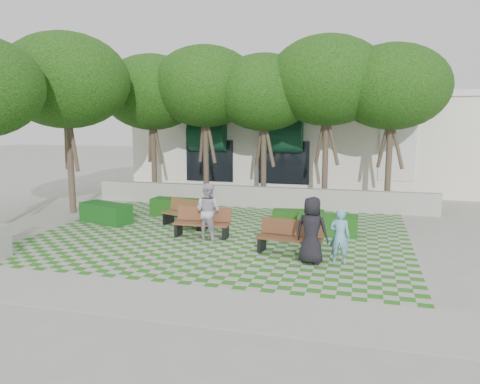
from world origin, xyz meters
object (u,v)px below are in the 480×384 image
(bench_west, at_px, (186,214))
(hedge_west, at_px, (106,213))
(hedge_midleft, at_px, (176,207))
(bench_mid, at_px, (202,223))
(hedge_east, at_px, (328,225))
(bench_east, at_px, (290,238))
(hedge_midright, at_px, (298,219))
(person_white, at_px, (208,211))
(person_dark, at_px, (312,230))
(person_blue, at_px, (340,236))

(bench_west, xyz_separation_m, hedge_west, (-3.13, -0.16, -0.10))
(hedge_midleft, bearing_deg, bench_mid, -53.75)
(bench_mid, relative_size, hedge_east, 0.94)
(bench_east, height_order, hedge_midright, bench_east)
(bench_east, distance_m, person_white, 3.01)
(bench_mid, relative_size, person_dark, 1.01)
(bench_east, bearing_deg, hedge_east, 78.20)
(hedge_west, distance_m, person_dark, 8.51)
(hedge_west, bearing_deg, person_white, -15.88)
(hedge_midright, height_order, hedge_midleft, hedge_midleft)
(hedge_east, distance_m, hedge_west, 8.12)
(bench_east, relative_size, bench_mid, 1.04)
(bench_east, relative_size, person_dark, 1.06)
(hedge_midleft, relative_size, person_white, 1.07)
(bench_mid, height_order, hedge_east, bench_mid)
(bench_mid, distance_m, person_blue, 4.81)
(hedge_east, bearing_deg, bench_mid, -161.91)
(bench_west, distance_m, person_blue, 6.29)
(bench_east, bearing_deg, hedge_midleft, 149.34)
(bench_west, distance_m, hedge_midleft, 2.01)
(bench_west, bearing_deg, bench_mid, -28.73)
(person_blue, distance_m, person_dark, 0.76)
(hedge_east, bearing_deg, bench_west, -179.47)
(person_blue, bearing_deg, bench_east, -19.86)
(bench_mid, height_order, hedge_west, bench_mid)
(hedge_east, height_order, person_dark, person_dark)
(hedge_east, relative_size, hedge_midright, 1.07)
(hedge_midright, xyz_separation_m, person_white, (-2.60, -2.22, 0.59))
(hedge_west, bearing_deg, person_blue, -18.06)
(bench_east, distance_m, hedge_west, 7.60)
(bench_east, height_order, bench_mid, bench_east)
(bench_west, bearing_deg, hedge_west, -156.15)
(bench_mid, height_order, bench_west, bench_west)
(person_blue, height_order, person_dark, person_dark)
(bench_west, xyz_separation_m, person_dark, (4.81, -3.16, 0.44))
(bench_east, relative_size, person_blue, 1.28)
(bench_mid, bearing_deg, person_blue, -22.12)
(hedge_midleft, height_order, person_blue, person_blue)
(hedge_east, xyz_separation_m, hedge_midleft, (-6.09, 1.64, 0.00))
(bench_mid, height_order, person_blue, person_blue)
(bench_west, distance_m, person_dark, 5.77)
(hedge_midleft, height_order, person_white, person_white)
(bench_mid, height_order, person_white, person_white)
(bench_west, relative_size, person_blue, 1.29)
(hedge_west, relative_size, person_white, 1.13)
(hedge_west, height_order, person_dark, person_dark)
(hedge_midleft, xyz_separation_m, hedge_west, (-2.03, -1.84, 0.02))
(bench_east, bearing_deg, person_white, 167.83)
(bench_west, bearing_deg, bench_east, -9.60)
(hedge_midright, xyz_separation_m, person_dark, (0.90, -3.96, 0.59))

